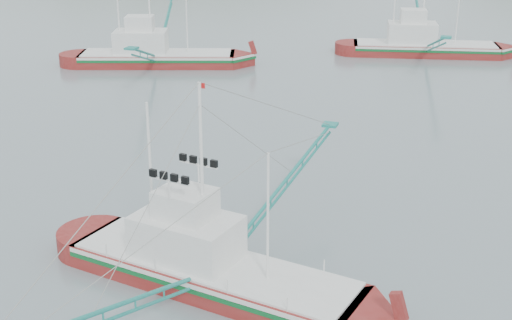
% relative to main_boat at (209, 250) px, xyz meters
% --- Properties ---
extents(ground, '(1200.00, 1200.00, 0.00)m').
position_rel_main_boat_xyz_m(ground, '(-0.35, 1.22, -1.70)').
color(ground, slate).
rests_on(ground, ground).
extents(main_boat, '(13.71, 23.82, 9.74)m').
position_rel_main_boat_xyz_m(main_boat, '(0.00, 0.00, 0.00)').
color(main_boat, maroon).
rests_on(main_boat, ground).
extents(bg_boat_left, '(15.63, 26.61, 11.10)m').
position_rel_main_boat_xyz_m(bg_boat_left, '(-20.88, 37.15, 0.45)').
color(bg_boat_left, maroon).
rests_on(bg_boat_left, ground).
extents(bg_boat_far, '(15.33, 26.52, 10.88)m').
position_rel_main_boat_xyz_m(bg_boat_far, '(3.51, 50.38, 0.21)').
color(bg_boat_far, maroon).
rests_on(bg_boat_far, ground).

